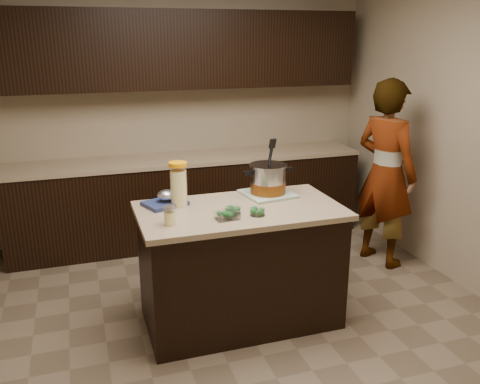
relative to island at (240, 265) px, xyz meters
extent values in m
plane|color=brown|center=(0.00, 0.00, -0.45)|extent=(4.00, 4.00, 0.00)
cube|color=tan|center=(0.00, 2.00, 0.90)|extent=(4.00, 0.04, 2.70)
cube|color=tan|center=(0.00, -2.00, 0.90)|extent=(4.00, 0.04, 2.70)
cube|color=tan|center=(2.00, 0.00, 0.90)|extent=(0.04, 4.00, 2.70)
cube|color=black|center=(0.00, 1.70, -0.02)|extent=(3.60, 0.60, 0.86)
cube|color=tan|center=(0.00, 1.70, 0.43)|extent=(3.60, 0.63, 0.04)
cube|color=black|center=(0.00, 1.82, 1.50)|extent=(3.60, 0.35, 0.75)
cube|color=black|center=(0.00, 0.00, -0.02)|extent=(1.40, 0.75, 0.86)
cube|color=tan|center=(0.00, 0.00, 0.43)|extent=(1.46, 0.81, 0.04)
cube|color=#537C57|center=(0.30, 0.23, 0.46)|extent=(0.41, 0.41, 0.02)
cylinder|color=#B7B7BC|center=(0.30, 0.23, 0.57)|extent=(0.28, 0.28, 0.21)
cylinder|color=brown|center=(0.30, 0.23, 0.51)|extent=(0.28, 0.28, 0.09)
cylinder|color=#B7B7BC|center=(0.30, 0.23, 0.69)|extent=(0.30, 0.30, 0.01)
cube|color=black|center=(0.13, 0.22, 0.64)|extent=(0.07, 0.04, 0.03)
cube|color=black|center=(0.47, 0.23, 0.64)|extent=(0.07, 0.04, 0.03)
cylinder|color=black|center=(0.30, 0.20, 0.75)|extent=(0.03, 0.11, 0.26)
cylinder|color=#FCEC9A|center=(-0.40, 0.18, 0.58)|extent=(0.14, 0.14, 0.27)
cylinder|color=white|center=(-0.40, 0.18, 0.60)|extent=(0.16, 0.16, 0.30)
cylinder|color=#FF9905|center=(-0.40, 0.18, 0.76)|extent=(0.16, 0.16, 0.02)
cylinder|color=#FCEC9A|center=(-0.54, -0.17, 0.49)|extent=(0.09, 0.09, 0.09)
cylinder|color=white|center=(-0.54, -0.17, 0.50)|extent=(0.10, 0.10, 0.11)
cylinder|color=silver|center=(-0.54, -0.17, 0.57)|extent=(0.10, 0.10, 0.02)
cylinder|color=silver|center=(-0.09, -0.11, 0.47)|extent=(0.13, 0.13, 0.05)
cylinder|color=silver|center=(0.07, -0.18, 0.47)|extent=(0.11, 0.11, 0.05)
cube|color=silver|center=(-0.16, -0.19, 0.48)|extent=(0.17, 0.13, 0.06)
cube|color=navy|center=(-0.50, 0.23, 0.46)|extent=(0.35, 0.31, 0.03)
ellipsoid|color=silver|center=(-0.48, 0.23, 0.52)|extent=(0.15, 0.12, 0.08)
imported|color=gray|center=(1.60, 0.60, 0.42)|extent=(0.60, 0.73, 1.74)
camera|label=1|loc=(-1.07, -3.27, 1.63)|focal=38.00mm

